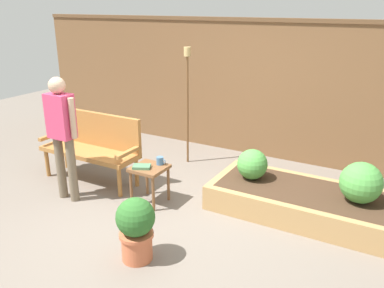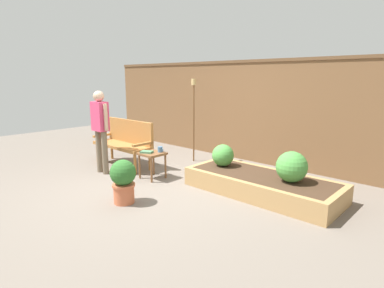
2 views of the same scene
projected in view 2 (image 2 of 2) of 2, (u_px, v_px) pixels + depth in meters
The scene contains 12 objects.
ground_plane at pixel (152, 187), 5.31m from camera, with size 14.00×14.00×0.00m, color #70665B.
fence_back at pixel (242, 110), 6.95m from camera, with size 8.40×0.14×2.16m.
garden_bench at pixel (126, 139), 6.53m from camera, with size 1.44×0.48×0.94m.
side_table at pixel (152, 157), 5.68m from camera, with size 0.40×0.40×0.48m.
cup_on_table at pixel (160, 149), 5.70m from camera, with size 0.13×0.09×0.10m.
book_on_table at pixel (147, 152), 5.64m from camera, with size 0.21×0.14×0.03m, color #4C7A56.
potted_boxwood at pixel (123, 179), 4.57m from camera, with size 0.38×0.38×0.65m.
raised_planter_bed at pixel (261, 184), 4.98m from camera, with size 2.40×1.00×0.30m.
shrub_near_bench at pixel (223, 155), 5.44m from camera, with size 0.38×0.38×0.38m.
shrub_far_corner at pixel (292, 167), 4.60m from camera, with size 0.45×0.45×0.45m.
tiki_torch at pixel (194, 106), 6.70m from camera, with size 0.10×0.10×1.77m.
person_by_bench at pixel (100, 125), 5.91m from camera, with size 0.47×0.20×1.56m.
Camera 2 is at (3.91, -3.25, 1.81)m, focal length 29.63 mm.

